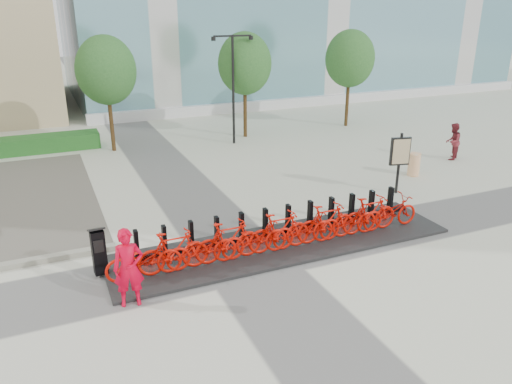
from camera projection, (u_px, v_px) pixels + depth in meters
name	position (u px, v px, depth m)	size (l,w,h in m)	color
ground	(244.00, 258.00, 13.10)	(120.00, 120.00, 0.00)	beige
hedge_b	(30.00, 145.00, 22.42)	(6.00, 1.20, 0.70)	#175018
tree_1	(106.00, 70.00, 21.56)	(2.60, 2.60, 5.10)	#52361A
tree_2	(245.00, 64.00, 24.00)	(2.60, 2.60, 5.10)	#52361A
tree_3	(350.00, 59.00, 26.25)	(2.60, 2.60, 5.10)	#52361A
streetlamp	(233.00, 77.00, 22.93)	(2.00, 0.20, 5.00)	black
dock_pad	(283.00, 243.00, 13.83)	(9.60, 2.40, 0.08)	black
dock_rail_posts	(278.00, 221.00, 14.09)	(8.02, 0.50, 0.85)	black
bike_0	(144.00, 259.00, 11.88)	(0.64, 1.84, 0.97)	red
bike_1	(173.00, 252.00, 12.13)	(0.50, 1.79, 1.07)	red
bike_2	(202.00, 248.00, 12.42)	(0.64, 1.84, 0.97)	red
bike_3	(229.00, 241.00, 12.67)	(0.50, 1.79, 1.07)	red
bike_4	(255.00, 238.00, 12.96)	(0.64, 1.84, 0.97)	red
bike_5	(279.00, 231.00, 13.21)	(0.50, 1.79, 1.07)	red
bike_6	(303.00, 229.00, 13.50)	(0.64, 1.84, 0.97)	red
bike_7	(326.00, 222.00, 13.75)	(0.50, 1.79, 1.07)	red
bike_8	(348.00, 220.00, 14.04)	(0.64, 1.84, 0.97)	red
bike_9	(370.00, 214.00, 14.29)	(0.50, 1.79, 1.07)	red
bike_10	(390.00, 212.00, 14.58)	(0.64, 1.84, 0.97)	red
kiosk	(99.00, 251.00, 12.02)	(0.40, 0.35, 1.25)	black
worker_red	(129.00, 268.00, 10.80)	(0.66, 0.43, 1.81)	red
pedestrian	(453.00, 141.00, 21.24)	(0.77, 0.60, 1.58)	maroon
construction_barrel	(414.00, 164.00, 19.37)	(0.46, 0.46, 0.88)	orange
map_sign	(400.00, 154.00, 17.17)	(0.71, 0.26, 2.17)	black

